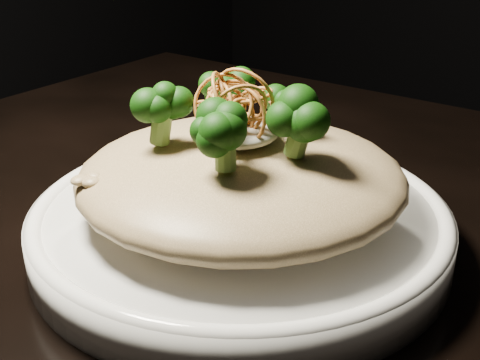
{
  "coord_description": "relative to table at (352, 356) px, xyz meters",
  "views": [
    {
      "loc": [
        0.18,
        -0.39,
        1.0
      ],
      "look_at": [
        -0.09,
        -0.03,
        0.81
      ],
      "focal_mm": 50.0,
      "sensor_mm": 36.0,
      "label": 1
    }
  ],
  "objects": [
    {
      "name": "cheese",
      "position": [
        -0.09,
        -0.03,
        0.18
      ],
      "size": [
        0.06,
        0.06,
        0.02
      ],
      "primitive_type": "ellipsoid",
      "color": "white",
      "rests_on": "risotto"
    },
    {
      "name": "plate",
      "position": [
        -0.09,
        -0.03,
        0.1
      ],
      "size": [
        0.31,
        0.31,
        0.03
      ],
      "primitive_type": "cylinder",
      "color": "white",
      "rests_on": "table"
    },
    {
      "name": "shallots",
      "position": [
        -0.09,
        -0.03,
        0.2
      ],
      "size": [
        0.06,
        0.06,
        0.04
      ],
      "primitive_type": null,
      "color": "brown",
      "rests_on": "cheese"
    },
    {
      "name": "risotto",
      "position": [
        -0.08,
        -0.03,
        0.14
      ],
      "size": [
        0.24,
        0.24,
        0.05
      ],
      "primitive_type": "ellipsoid",
      "color": "brown",
      "rests_on": "plate"
    },
    {
      "name": "broccoli",
      "position": [
        -0.09,
        -0.03,
        0.19
      ],
      "size": [
        0.13,
        0.13,
        0.05
      ],
      "primitive_type": null,
      "color": "black",
      "rests_on": "risotto"
    },
    {
      "name": "table",
      "position": [
        0.0,
        0.0,
        0.0
      ],
      "size": [
        1.1,
        0.8,
        0.75
      ],
      "color": "black",
      "rests_on": "ground"
    }
  ]
}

